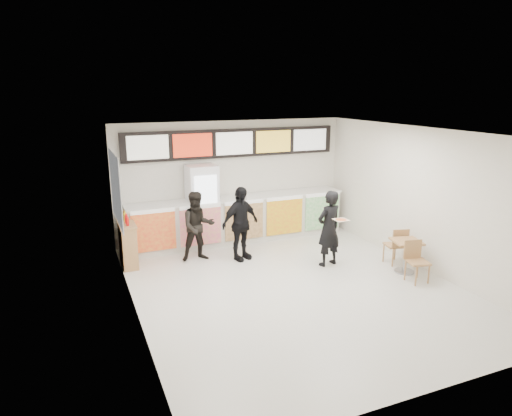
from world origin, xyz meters
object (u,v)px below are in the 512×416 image
customer_mid (240,224)px  condiment_ledge (128,244)px  service_counter (239,219)px  customer_main (329,228)px  cafe_table (406,250)px  drinks_fridge (203,206)px  customer_left (198,226)px

customer_mid → condiment_ledge: (-2.39, 0.61, -0.35)m
service_counter → customer_mid: customer_mid is taller
customer_main → cafe_table: 1.66m
drinks_fridge → cafe_table: bearing=-43.8°
service_counter → customer_left: 1.62m
customer_mid → drinks_fridge: bearing=92.6°
drinks_fridge → customer_left: bearing=-112.3°
customer_main → customer_left: (-2.53, 1.38, -0.05)m
customer_left → condiment_ledge: 1.56m
customer_left → condiment_ledge: (-1.50, 0.28, -0.30)m
service_counter → condiment_ledge: (-2.82, -0.64, -0.08)m
drinks_fridge → customer_mid: (0.50, -1.26, -0.16)m
customer_main → customer_mid: (-1.65, 1.06, 0.00)m
drinks_fridge → customer_left: size_ratio=1.27×
customer_left → cafe_table: size_ratio=1.07×
customer_main → customer_mid: size_ratio=1.00×
drinks_fridge → customer_left: drinks_fridge is taller
customer_main → drinks_fridge: bearing=-59.8°
customer_main → cafe_table: bearing=130.0°
cafe_table → customer_mid: bearing=158.7°
service_counter → customer_left: customer_left is taller
drinks_fridge → condiment_ledge: size_ratio=1.74×
drinks_fridge → cafe_table: size_ratio=1.36×
service_counter → customer_mid: 1.34m
drinks_fridge → customer_left: (-0.38, -0.93, -0.21)m
drinks_fridge → condiment_ledge: drinks_fridge is taller
service_counter → drinks_fridge: size_ratio=2.78×
customer_left → cafe_table: 4.50m
customer_left → cafe_table: customer_left is taller
drinks_fridge → condiment_ledge: 2.06m
customer_mid → condiment_ledge: 2.49m
customer_mid → customer_left: bearing=140.5°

